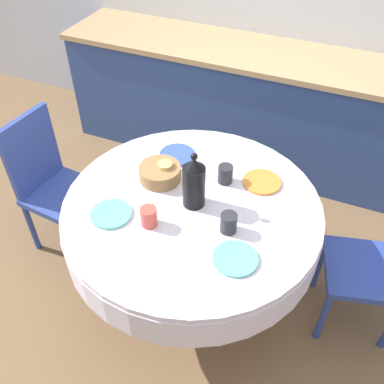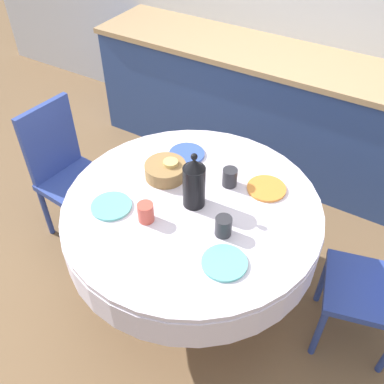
% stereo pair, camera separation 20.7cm
% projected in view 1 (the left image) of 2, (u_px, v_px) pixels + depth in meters
% --- Properties ---
extents(ground_plane, '(12.00, 12.00, 0.00)m').
position_uv_depth(ground_plane, '(192.00, 293.00, 2.65)').
color(ground_plane, brown).
extents(kitchen_counter, '(3.24, 0.64, 0.92)m').
position_uv_depth(kitchen_counter, '(267.00, 110.00, 3.34)').
color(kitchen_counter, '#2D4784').
rests_on(kitchen_counter, ground_plane).
extents(dining_table, '(1.31, 1.31, 0.77)m').
position_uv_depth(dining_table, '(192.00, 221.00, 2.21)').
color(dining_table, tan).
rests_on(dining_table, ground_plane).
extents(chair_left, '(0.49, 0.49, 0.94)m').
position_uv_depth(chair_left, '(384.00, 261.00, 2.19)').
color(chair_left, '#2D428E').
rests_on(chair_left, ground_plane).
extents(chair_right, '(0.43, 0.43, 0.94)m').
position_uv_depth(chair_right, '(51.00, 180.00, 2.65)').
color(chair_right, '#2D428E').
rests_on(chair_right, ground_plane).
extents(plate_near_left, '(0.20, 0.20, 0.01)m').
position_uv_depth(plate_near_left, '(111.00, 214.00, 2.06)').
color(plate_near_left, '#60BCB7').
rests_on(plate_near_left, dining_table).
extents(cup_near_left, '(0.08, 0.08, 0.10)m').
position_uv_depth(cup_near_left, '(149.00, 217.00, 1.99)').
color(cup_near_left, '#CC4C3D').
rests_on(cup_near_left, dining_table).
extents(plate_near_right, '(0.20, 0.20, 0.01)m').
position_uv_depth(plate_near_right, '(235.00, 259.00, 1.86)').
color(plate_near_right, '#60BCB7').
rests_on(plate_near_right, dining_table).
extents(cup_near_right, '(0.08, 0.08, 0.10)m').
position_uv_depth(cup_near_right, '(229.00, 223.00, 1.96)').
color(cup_near_right, '#28282D').
rests_on(cup_near_right, dining_table).
extents(plate_far_left, '(0.20, 0.20, 0.01)m').
position_uv_depth(plate_far_left, '(177.00, 155.00, 2.41)').
color(plate_far_left, '#3856AD').
rests_on(plate_far_left, dining_table).
extents(cup_far_left, '(0.08, 0.08, 0.10)m').
position_uv_depth(cup_far_left, '(165.00, 171.00, 2.24)').
color(cup_far_left, '#DBB766').
rests_on(cup_far_left, dining_table).
extents(plate_far_right, '(0.20, 0.20, 0.01)m').
position_uv_depth(plate_far_right, '(262.00, 182.00, 2.24)').
color(plate_far_right, orange).
rests_on(plate_far_right, dining_table).
extents(cup_far_right, '(0.08, 0.08, 0.10)m').
position_uv_depth(cup_far_right, '(225.00, 174.00, 2.22)').
color(cup_far_right, '#28282D').
rests_on(cup_far_right, dining_table).
extents(coffee_carafe, '(0.11, 0.11, 0.31)m').
position_uv_depth(coffee_carafe, '(194.00, 183.00, 2.04)').
color(coffee_carafe, black).
rests_on(coffee_carafe, dining_table).
extents(bread_basket, '(0.22, 0.22, 0.08)m').
position_uv_depth(bread_basket, '(160.00, 173.00, 2.24)').
color(bread_basket, olive).
rests_on(bread_basket, dining_table).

